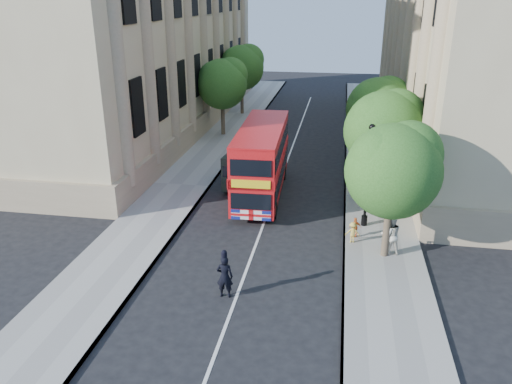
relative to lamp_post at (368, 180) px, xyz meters
The scene contains 17 objects.
ground 8.20m from the lamp_post, 129.81° to the right, with size 120.00×120.00×0.00m, color black.
pavement_right 4.75m from the lamp_post, 79.38° to the left, with size 3.50×80.00×0.12m, color gray.
pavement_left 11.73m from the lamp_post, 159.59° to the left, with size 3.50×80.00×0.12m, color gray.
building_right 21.06m from the lamp_post, 63.95° to the left, with size 12.00×38.00×18.00m, color tan.
building_left 26.82m from the lamp_post, 136.25° to the left, with size 12.00×38.00×18.00m, color tan.
tree_right_near 3.54m from the lamp_post, 74.15° to the right, with size 4.00×4.00×6.08m.
tree_right_mid 3.70m from the lamp_post, 74.48° to the left, with size 4.20×4.20×6.37m.
tree_right_far 9.25m from the lamp_post, 84.67° to the left, with size 4.00×4.00×6.15m.
tree_left_far 19.52m from the lamp_post, 124.35° to the left, with size 4.00×4.00×6.30m.
tree_left_back 26.51m from the lamp_post, 114.51° to the left, with size 4.20×4.20×6.65m.
lamp_post is the anchor object (origin of this frame).
double_decker_bus 6.62m from the lamp_post, 149.95° to the left, with size 2.64×8.77×4.01m.
box_van 8.52m from the lamp_post, 143.87° to the left, with size 2.35×4.81×2.66m.
police_constable 9.17m from the lamp_post, 127.05° to the right, with size 0.63×0.42×1.73m, color black.
woman_pedestrian 3.33m from the lamp_post, 70.18° to the right, with size 0.89×0.70×1.84m, color beige.
child_a 2.42m from the lamp_post, 108.55° to the right, with size 0.59×0.24×1.00m, color orange.
child_b 2.80m from the lamp_post, 106.87° to the right, with size 0.65×0.37×1.00m, color gold.
Camera 1 is at (3.53, -17.18, 10.79)m, focal length 35.00 mm.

